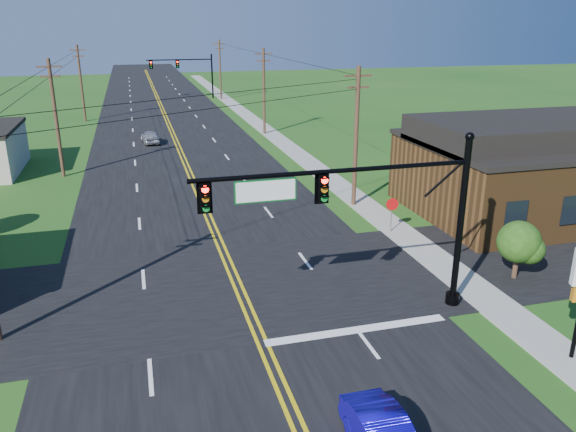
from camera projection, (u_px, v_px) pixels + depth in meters
name	position (u px, v px, depth m)	size (l,w,h in m)	color
road_main	(172.00, 135.00, 60.30)	(16.00, 220.00, 0.04)	black
road_cross	(235.00, 288.00, 25.68)	(70.00, 10.00, 0.04)	black
sidewalk	(291.00, 148.00, 53.81)	(2.00, 160.00, 0.08)	gray
signal_mast_main	(360.00, 208.00, 21.58)	(11.30, 0.60, 7.48)	black
signal_mast_far	(184.00, 69.00, 87.26)	(10.98, 0.60, 7.48)	black
brick_building	(529.00, 176.00, 35.40)	(14.20, 11.20, 4.70)	#503317
utility_pole_left_b	(56.00, 116.00, 42.71)	(1.80, 0.28, 9.00)	#3C251B
utility_pole_left_c	(81.00, 82.00, 67.31)	(1.80, 0.28, 9.00)	#3C251B
utility_pole_right_a	(356.00, 135.00, 35.71)	(1.80, 0.28, 9.00)	#3C251B
utility_pole_right_b	(264.00, 90.00, 59.39)	(1.80, 0.28, 9.00)	#3C251B
utility_pole_right_c	(220.00, 68.00, 86.72)	(1.80, 0.28, 9.00)	#3C251B
tree_right_back	(413.00, 149.00, 41.60)	(3.00, 3.00, 4.10)	#3C251B
shrub_corner	(519.00, 242.00, 26.06)	(2.00, 2.00, 2.86)	#3C251B
distant_car	(150.00, 137.00, 55.99)	(1.54, 3.83, 1.31)	#A3A4A8
stop_sign	(392.00, 208.00, 31.98)	(0.74, 0.17, 2.08)	slate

